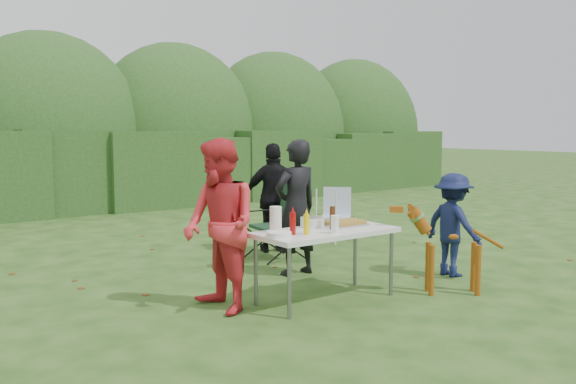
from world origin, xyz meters
TOP-DOWN VIEW (x-y plane):
  - ground at (0.00, 0.00)m, footprint 80.00×80.00m
  - hedge_row at (0.00, 8.00)m, footprint 22.00×1.40m
  - shrub_backdrop at (0.00, 9.60)m, footprint 20.00×2.60m
  - folding_table at (-0.01, -0.25)m, footprint 1.50×0.70m
  - person_cook at (0.44, 0.83)m, footprint 0.60×0.40m
  - person_red_jacket at (-1.07, 0.07)m, footprint 0.66×0.83m
  - person_black_puffy at (1.04, 2.12)m, footprint 1.00×0.73m
  - child at (1.91, -0.36)m, footprint 0.51×0.83m
  - dog at (1.26, -0.87)m, footprint 1.03×0.92m
  - camping_chair at (0.73, 1.66)m, footprint 0.74×0.74m
  - lawn_chair at (2.28, 2.19)m, footprint 0.71×0.71m
  - food_tray at (0.33, -0.17)m, footprint 0.45×0.30m
  - focaccia_bread at (0.33, -0.17)m, footprint 0.40×0.26m
  - mustard_bottle at (-0.34, -0.34)m, footprint 0.06×0.06m
  - ketchup_bottle at (-0.45, -0.27)m, footprint 0.06×0.06m
  - beer_bottle at (0.06, -0.27)m, footprint 0.06×0.06m
  - paper_towel_roll at (-0.50, -0.06)m, footprint 0.12×0.12m
  - cup_stack at (-0.08, -0.47)m, footprint 0.08×0.08m
  - pasta_bowl at (0.01, -0.01)m, footprint 0.26×0.26m
  - plate_stack at (-0.64, -0.30)m, footprint 0.24×0.24m

SIDE VIEW (x-z plane):
  - ground at x=0.00m, z-range 0.00..0.00m
  - lawn_chair at x=2.28m, z-range 0.00..0.85m
  - dog at x=1.26m, z-range 0.00..0.94m
  - camping_chair at x=0.73m, z-range 0.00..1.03m
  - child at x=1.91m, z-range 0.00..1.24m
  - folding_table at x=-0.01m, z-range 0.32..1.06m
  - food_tray at x=0.33m, z-range 0.74..0.76m
  - plate_stack at x=-0.64m, z-range 0.74..0.79m
  - focaccia_bread at x=0.33m, z-range 0.76..0.80m
  - person_black_puffy at x=1.04m, z-range 0.00..1.57m
  - pasta_bowl at x=0.01m, z-range 0.74..0.84m
  - person_cook at x=0.44m, z-range 0.00..1.65m
  - cup_stack at x=-0.08m, z-range 0.74..0.92m
  - mustard_bottle at x=-0.34m, z-range 0.74..0.94m
  - person_red_jacket at x=-1.07m, z-range 0.00..1.69m
  - hedge_row at x=0.00m, z-range 0.00..1.70m
  - ketchup_bottle at x=-0.45m, z-range 0.74..0.96m
  - beer_bottle at x=0.06m, z-range 0.74..0.98m
  - paper_towel_roll at x=-0.50m, z-range 0.74..1.00m
  - shrub_backdrop at x=0.00m, z-range 0.00..3.20m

